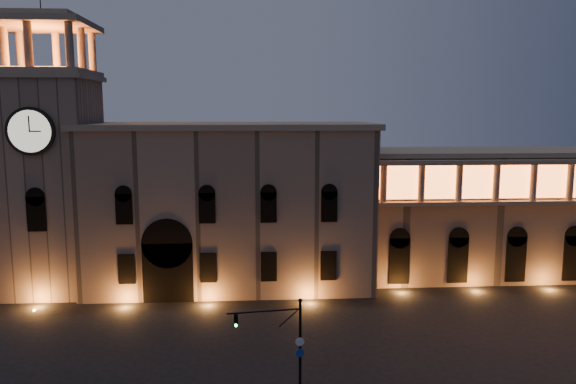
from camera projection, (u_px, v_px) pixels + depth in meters
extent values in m
plane|color=black|center=(247.00, 375.00, 40.62)|extent=(160.00, 160.00, 0.00)
cube|color=#866B57|center=(230.00, 207.00, 60.98)|extent=(30.00, 12.00, 17.00)
cube|color=gray|center=(229.00, 126.00, 59.70)|extent=(30.80, 12.80, 0.60)
cube|color=black|center=(169.00, 271.00, 56.10)|extent=(5.00, 1.40, 6.00)
cylinder|color=black|center=(168.00, 242.00, 55.66)|extent=(5.00, 1.40, 5.00)
cube|color=orange|center=(169.00, 274.00, 55.93)|extent=(4.20, 0.20, 5.00)
cube|color=#866B57|center=(52.00, 187.00, 58.52)|extent=(9.00, 9.00, 22.00)
cube|color=gray|center=(45.00, 78.00, 56.88)|extent=(9.80, 9.80, 0.50)
cylinder|color=black|center=(30.00, 131.00, 53.02)|extent=(4.60, 0.35, 4.60)
cylinder|color=beige|center=(30.00, 131.00, 52.89)|extent=(4.00, 0.12, 4.00)
cube|color=gray|center=(45.00, 72.00, 56.80)|extent=(9.40, 9.40, 0.50)
cube|color=orange|center=(44.00, 69.00, 56.76)|extent=(6.80, 6.80, 0.15)
cylinder|color=gray|center=(28.00, 44.00, 52.71)|extent=(0.76, 0.76, 4.20)
cylinder|color=gray|center=(69.00, 45.00, 52.94)|extent=(0.76, 0.76, 4.20)
cylinder|color=gray|center=(20.00, 52.00, 59.99)|extent=(0.76, 0.76, 4.20)
cylinder|color=gray|center=(56.00, 52.00, 60.21)|extent=(0.76, 0.76, 4.20)
cylinder|color=gray|center=(92.00, 53.00, 60.44)|extent=(0.76, 0.76, 4.20)
cylinder|color=gray|center=(4.00, 48.00, 56.23)|extent=(0.76, 0.76, 4.20)
cylinder|color=gray|center=(82.00, 49.00, 56.69)|extent=(0.76, 0.76, 4.20)
cube|color=gray|center=(42.00, 24.00, 56.11)|extent=(9.80, 9.80, 0.60)
cube|color=gray|center=(41.00, 18.00, 56.02)|extent=(7.50, 7.50, 0.60)
cube|color=#816652|center=(524.00, 214.00, 65.22)|extent=(40.00, 10.00, 14.00)
cube|color=gray|center=(528.00, 152.00, 64.15)|extent=(40.60, 10.60, 0.50)
cube|color=gray|center=(551.00, 202.00, 59.45)|extent=(40.00, 1.20, 0.40)
cube|color=gray|center=(553.00, 162.00, 58.82)|extent=(40.00, 1.40, 0.50)
cube|color=orange|center=(549.00, 181.00, 59.67)|extent=(38.00, 0.15, 3.60)
cylinder|color=gray|center=(384.00, 183.00, 58.05)|extent=(0.70, 0.70, 4.00)
cylinder|color=gray|center=(422.00, 183.00, 58.29)|extent=(0.70, 0.70, 4.00)
cylinder|color=gray|center=(459.00, 182.00, 58.53)|extent=(0.70, 0.70, 4.00)
cylinder|color=gray|center=(497.00, 182.00, 58.77)|extent=(0.70, 0.70, 4.00)
cylinder|color=gray|center=(534.00, 182.00, 59.01)|extent=(0.70, 0.70, 4.00)
cylinder|color=gray|center=(570.00, 181.00, 59.25)|extent=(0.70, 0.70, 4.00)
cylinder|color=black|center=(300.00, 351.00, 36.85)|extent=(0.19, 0.19, 6.70)
sphere|color=black|center=(300.00, 300.00, 36.34)|extent=(0.27, 0.27, 0.27)
cylinder|color=black|center=(264.00, 311.00, 35.97)|extent=(4.76, 0.74, 0.11)
cube|color=black|center=(236.00, 320.00, 35.70)|extent=(0.32, 0.30, 0.81)
cylinder|color=#0CE53F|center=(236.00, 325.00, 35.59)|extent=(0.18, 0.10, 0.17)
cylinder|color=silver|center=(300.00, 342.00, 36.61)|extent=(0.57, 0.11, 0.57)
cylinder|color=navy|center=(300.00, 353.00, 36.72)|extent=(0.57, 0.11, 0.57)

